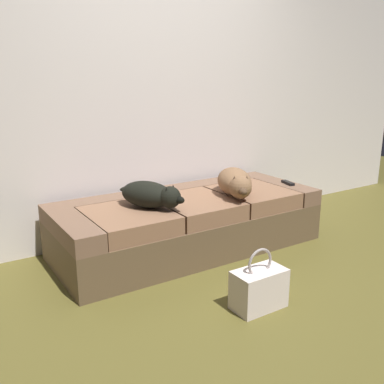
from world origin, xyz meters
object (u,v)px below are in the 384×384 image
(handbag, at_px, (259,288))
(tv_remote, at_px, (288,183))
(couch, at_px, (189,223))
(dog_dark, at_px, (151,195))
(dog_tan, at_px, (235,182))

(handbag, bearing_deg, tv_remote, 38.94)
(couch, bearing_deg, handbag, -98.21)
(dog_dark, height_order, tv_remote, dog_dark)
(couch, distance_m, tv_remote, 0.98)
(dog_dark, distance_m, handbag, 1.02)
(dog_dark, bearing_deg, tv_remote, -1.26)
(couch, height_order, dog_dark, dog_dark)
(dog_tan, distance_m, tv_remote, 0.62)
(couch, height_order, tv_remote, tv_remote)
(handbag, bearing_deg, couch, 81.79)
(couch, distance_m, handbag, 1.02)
(dog_tan, bearing_deg, couch, 154.52)
(couch, xyz_separation_m, handbag, (-0.15, -1.01, -0.09))
(handbag, bearing_deg, dog_dark, 104.24)
(couch, relative_size, dog_tan, 3.57)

